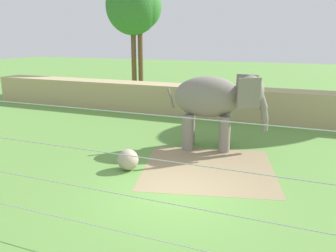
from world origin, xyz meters
The scene contains 8 objects.
ground_plane centered at (0.00, 0.00, 0.00)m, with size 120.00×120.00×0.00m, color #609342.
dirt_patch centered at (0.42, 2.38, 0.00)m, with size 4.77×4.62×0.01m, color #937F5B.
embankment_wall centered at (0.00, 10.95, 0.91)m, with size 36.00×1.80×1.83m, color tan.
elephant centered at (0.00, 4.82, 2.14)m, with size 4.29×2.22×3.22m.
enrichment_ball centered at (-2.30, 1.15, 0.39)m, with size 0.78×0.78×0.78m, color tan.
cable_fence centered at (0.00, -3.45, 1.73)m, with size 9.69×0.26×3.45m.
tree_far_left centered at (-10.47, 18.87, 7.28)m, with size 3.88×3.88×9.40m.
tree_left_of_centre centered at (-11.00, 18.58, 7.31)m, with size 4.65×4.65×9.80m.
Camera 1 is at (3.41, -9.18, 4.74)m, focal length 36.23 mm.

